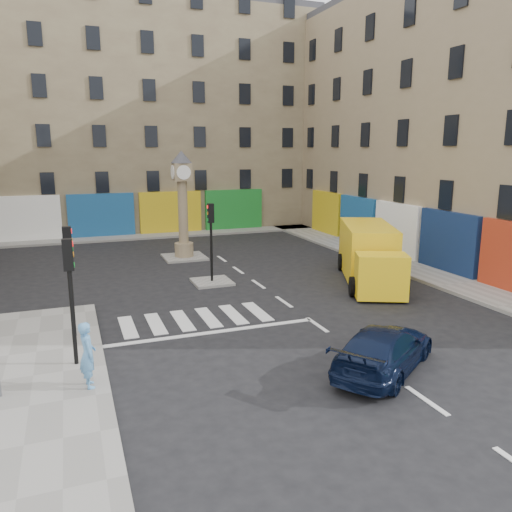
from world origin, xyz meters
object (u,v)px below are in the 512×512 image
traffic_light_left_near (70,282)px  pedestrian_blue (88,355)px  clock_pillar (183,198)px  navy_sedan (384,349)px  yellow_van (369,254)px  traffic_light_left_far (69,264)px  traffic_light_island (211,230)px

traffic_light_left_near → pedestrian_blue: 2.29m
clock_pillar → navy_sedan: size_ratio=1.35×
pedestrian_blue → yellow_van: bearing=-69.3°
traffic_light_left_far → traffic_light_island: 8.30m
traffic_light_left_near → yellow_van: bearing=22.3°
navy_sedan → yellow_van: (5.28, 8.87, 0.66)m
traffic_light_left_far → navy_sedan: traffic_light_left_far is taller
traffic_light_island → navy_sedan: traffic_light_island is taller
traffic_light_island → traffic_light_left_near: bearing=-128.9°
navy_sedan → traffic_light_left_near: bearing=32.7°
pedestrian_blue → traffic_light_island: bearing=-40.2°
traffic_light_island → pedestrian_blue: traffic_light_island is taller
traffic_light_left_near → clock_pillar: clock_pillar is taller
traffic_light_left_near → pedestrian_blue: size_ratio=2.08×
yellow_van → pedestrian_blue: bearing=-127.2°
navy_sedan → traffic_light_left_far: bearing=19.9°
traffic_light_left_far → clock_pillar: 13.05m
traffic_light_left_near → traffic_light_island: (6.30, 7.80, -0.03)m
pedestrian_blue → clock_pillar: bearing=-29.0°
clock_pillar → pedestrian_blue: (-6.00, -15.43, -2.51)m
traffic_light_left_far → clock_pillar: bearing=61.1°
pedestrian_blue → traffic_light_left_near: bearing=2.6°
traffic_light_left_near → clock_pillar: bearing=65.5°
clock_pillar → traffic_light_island: bearing=-90.0°
traffic_light_island → yellow_van: size_ratio=0.49×
traffic_light_left_near → traffic_light_island: size_ratio=1.00×
traffic_light_island → yellow_van: traffic_light_island is taller
navy_sedan → traffic_light_island: bearing=-25.4°
traffic_light_left_far → navy_sedan: size_ratio=0.82×
clock_pillar → yellow_van: 11.20m
traffic_light_left_far → traffic_light_island: (6.30, 5.40, -0.03)m
traffic_light_island → pedestrian_blue: size_ratio=2.08×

